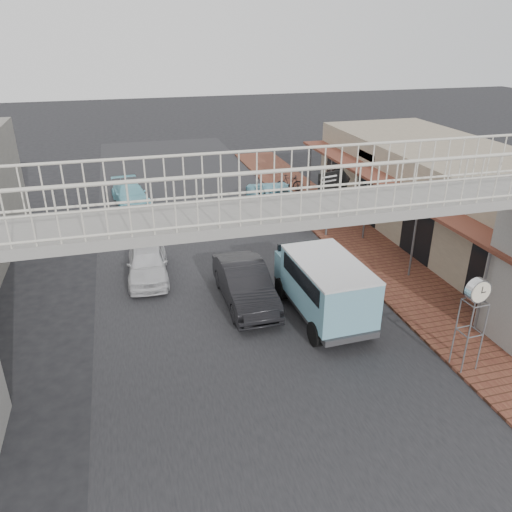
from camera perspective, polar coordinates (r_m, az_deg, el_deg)
ground at (r=17.27m, az=-1.23°, el=-6.68°), size 120.00×120.00×0.00m
road_strip at (r=17.26m, az=-1.23°, el=-6.67°), size 10.00×60.00×0.01m
sidewalk at (r=21.92m, az=13.46°, el=-0.10°), size 3.00×40.00×0.10m
shophouse_row at (r=24.39m, az=22.16°, el=6.21°), size 7.20×18.00×4.00m
footbridge at (r=12.36m, az=3.22°, el=-3.38°), size 16.40×2.40×6.34m
white_hatchback at (r=19.86m, az=-12.29°, el=-0.76°), size 1.74×3.87×1.29m
dark_sedan at (r=17.65m, az=-1.26°, el=-3.23°), size 1.56×4.40×1.45m
angkot_curb at (r=27.18m, az=1.97°, el=6.92°), size 2.71×5.26×1.42m
angkot_far at (r=28.66m, az=-14.18°, el=6.87°), size 2.20×4.26×1.18m
angkot_van at (r=16.60m, az=7.84°, el=-2.86°), size 2.17×4.49×2.17m
motorcycle_near at (r=24.41m, az=6.93°, el=4.31°), size 1.86×0.88×0.94m
motorcycle_far at (r=29.97m, az=3.88°, el=8.33°), size 1.69×0.97×0.98m
street_clock at (r=14.71m, az=23.94°, el=-4.07°), size 0.70×0.57×2.81m
arrow_sign at (r=23.35m, az=9.94°, el=8.51°), size 1.89×1.24×3.14m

